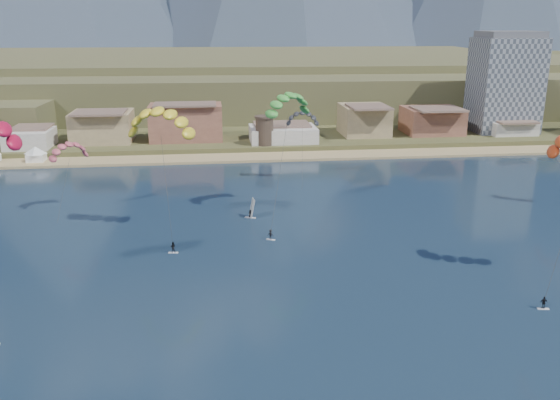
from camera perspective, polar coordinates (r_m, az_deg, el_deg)
name	(u,v)px	position (r m, az deg, el deg)	size (l,w,h in m)	color
ground	(313,366)	(70.31, 3.15, -15.55)	(2400.00, 2400.00, 0.00)	black
beach	(250,157)	(168.91, -2.92, 4.12)	(2200.00, 12.00, 0.90)	tan
land	(219,58)	(619.59, -5.84, 13.40)	(2200.00, 900.00, 4.00)	brown
foothills	(278,80)	(294.09, -0.21, 11.38)	(940.00, 210.00, 18.00)	brown
town	(111,123)	(185.15, -15.85, 7.09)	(400.00, 24.00, 12.00)	silver
apartment_tower	(505,83)	(210.37, 20.74, 10.47)	(20.00, 16.00, 32.00)	gray
watchtower	(264,130)	(175.88, -1.50, 6.69)	(5.82, 5.82, 8.60)	#47382D
kitesurfer_yellow	(160,118)	(106.94, -11.43, 7.71)	(13.53, 15.24, 24.71)	silver
kitesurfer_green	(288,102)	(116.74, 0.79, 9.41)	(11.49, 21.27, 27.20)	silver
distant_kite_pink	(68,148)	(125.51, -19.60, 4.74)	(8.49, 7.75, 16.28)	#262626
distant_kite_dark	(303,116)	(141.15, 2.17, 8.06)	(8.49, 6.24, 18.65)	#262626
windsurfer	(251,212)	(117.60, -2.80, -1.14)	(2.39, 2.49, 3.89)	silver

